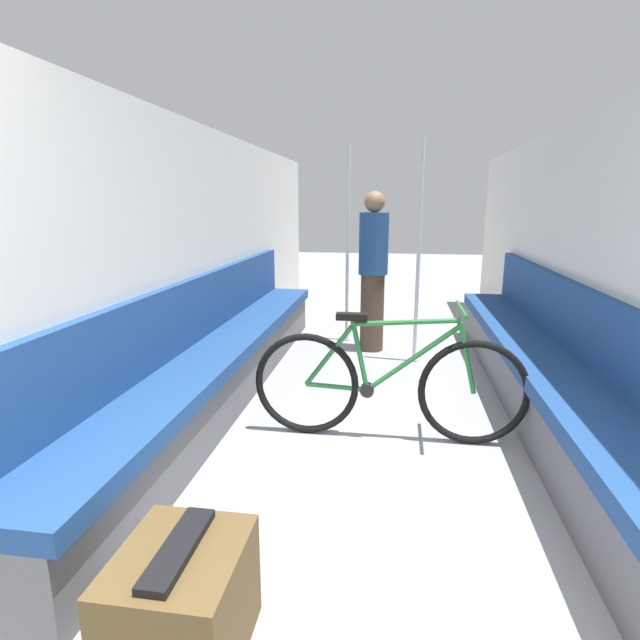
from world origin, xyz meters
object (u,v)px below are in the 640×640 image
at_px(bench_seat_row_right, 544,374).
at_px(passenger_standing, 373,270).
at_px(bench_seat_row_left, 223,359).
at_px(grab_pole_far, 348,249).
at_px(bicycle, 388,385).
at_px(grab_pole_near, 419,257).
at_px(luggage_bag, 182,604).

xyz_separation_m(bench_seat_row_right, passenger_standing, (-1.32, 1.52, 0.53)).
bearing_deg(bench_seat_row_left, bench_seat_row_right, 0.00).
distance_m(bench_seat_row_right, grab_pole_far, 2.57).
bearing_deg(bench_seat_row_right, bench_seat_row_left, 180.00).
relative_size(bicycle, grab_pole_near, 0.84).
relative_size(bench_seat_row_left, grab_pole_far, 2.24).
height_order(bicycle, luggage_bag, bicycle).
bearing_deg(bicycle, bench_seat_row_right, 35.46).
height_order(bench_seat_row_right, grab_pole_near, grab_pole_near).
relative_size(bench_seat_row_right, bicycle, 2.66).
bearing_deg(luggage_bag, grab_pole_near, 75.73).
height_order(bench_seat_row_right, passenger_standing, passenger_standing).
bearing_deg(bench_seat_row_right, passenger_standing, 131.01).
relative_size(bench_seat_row_left, bicycle, 2.66).
xyz_separation_m(grab_pole_near, luggage_bag, (-0.88, -3.47, -0.82)).
relative_size(grab_pole_far, luggage_bag, 4.44).
bearing_deg(luggage_bag, bench_seat_row_left, 106.13).
height_order(grab_pole_far, passenger_standing, grab_pole_far).
bearing_deg(luggage_bag, passenger_standing, 83.38).
height_order(bench_seat_row_right, grab_pole_far, grab_pole_far).
bearing_deg(bicycle, grab_pole_near, 91.90).
relative_size(bench_seat_row_right, luggage_bag, 9.93).
xyz_separation_m(bench_seat_row_left, bench_seat_row_right, (2.43, 0.00, 0.00)).
bearing_deg(grab_pole_far, passenger_standing, -48.37).
bearing_deg(passenger_standing, bench_seat_row_right, 59.53).
relative_size(bench_seat_row_left, passenger_standing, 2.88).
bearing_deg(luggage_bag, grab_pole_far, 88.02).
bearing_deg(grab_pole_near, luggage_bag, -104.27).
distance_m(bench_seat_row_right, bicycle, 1.24).
bearing_deg(grab_pole_near, passenger_standing, 142.28).
xyz_separation_m(bench_seat_row_left, passenger_standing, (1.11, 1.52, 0.53)).
distance_m(grab_pole_far, passenger_standing, 0.49).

